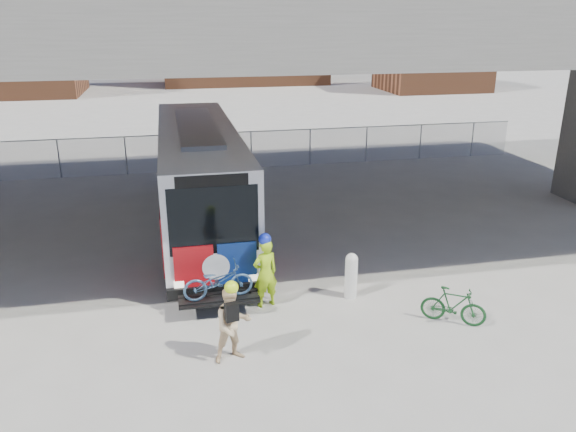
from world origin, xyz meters
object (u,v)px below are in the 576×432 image
object	(u,v)px
bus	(199,169)
cyclist_hivis	(265,271)
bollard	(351,274)
cyclist_tan	(233,323)
bike_parked	(453,306)

from	to	relation	value
bus	cyclist_hivis	size ratio (longest dim) A/B	6.43
cyclist_hivis	bus	bearing A→B (deg)	-95.79
bollard	cyclist_tan	size ratio (longest dim) A/B	0.67
bike_parked	cyclist_tan	bearing A→B (deg)	127.64
cyclist_hivis	bike_parked	bearing A→B (deg)	140.17
bus	bike_parked	distance (m)	10.00
cyclist_tan	bike_parked	size ratio (longest dim) A/B	1.21
cyclist_tan	bike_parked	world-z (taller)	cyclist_tan
cyclist_hivis	cyclist_tan	xyz separation A→B (m)	(-1.11, -2.28, -0.07)
bike_parked	cyclist_hivis	bearing A→B (deg)	99.97
bus	bollard	world-z (taller)	bus
bus	cyclist_tan	xyz separation A→B (m)	(0.12, -8.60, -1.21)
bike_parked	bus	bearing A→B (deg)	67.23
bollard	cyclist_tan	xyz separation A→B (m)	(-3.41, -2.25, 0.22)
bus	bollard	bearing A→B (deg)	-60.96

